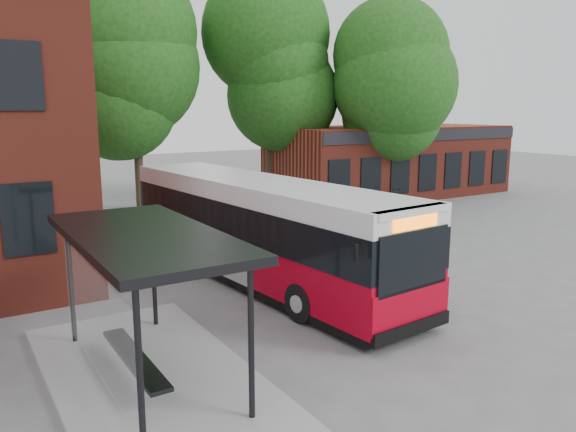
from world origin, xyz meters
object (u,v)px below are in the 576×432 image
bus_shelter (148,307)px  bicycle_7 (393,198)px  city_bus (259,231)px  bicycle_0 (297,208)px  bicycle_3 (376,207)px  bicycle_2 (334,207)px  bicycle_6 (377,201)px  bicycle_4 (354,208)px

bus_shelter → bicycle_7: size_ratio=4.23×
bus_shelter → city_bus: city_bus is taller
bicycle_0 → bicycle_3: (3.27, -1.75, 0.01)m
bus_shelter → bicycle_2: 17.04m
bicycle_2 → bicycle_6: bearing=-85.4°
bus_shelter → bicycle_0: bearing=47.2°
bicycle_7 → bus_shelter: bearing=104.7°
city_bus → bicycle_3: 11.04m
bicycle_0 → bicycle_3: bearing=-107.4°
bicycle_2 → city_bus: bearing=130.3°
bus_shelter → city_bus: size_ratio=0.59×
bicycle_3 → bicycle_7: (2.39, 1.40, 0.03)m
bicycle_0 → bicycle_7: bearing=-82.8°
bicycle_7 → bicycle_0: bearing=66.6°
bus_shelter → city_bus: (4.80, 4.38, 0.06)m
bicycle_4 → city_bus: bearing=142.8°
city_bus → bicycle_7: (11.80, 7.08, -1.01)m
bicycle_3 → bicycle_7: bearing=-43.7°
bicycle_2 → bicycle_6: (2.91, 0.29, -0.01)m
bicycle_2 → bus_shelter: bearing=130.7°
bicycle_0 → bus_shelter: bearing=147.9°
bicycle_0 → bicycle_7: size_ratio=1.05×
bicycle_3 → bicycle_2: bearing=66.1°
bicycle_4 → bicycle_3: bearing=-102.3°
bus_shelter → bicycle_0: size_ratio=4.05×
bus_shelter → bicycle_6: bearing=36.6°
bus_shelter → city_bus: 6.50m
bicycle_3 → bicycle_6: (1.40, 1.54, -0.04)m
bicycle_2 → bicycle_4: 0.99m
bicycle_7 → city_bus: bearing=101.1°
bicycle_0 → bicycle_3: bicycle_3 is taller
bicycle_4 → bus_shelter: bearing=145.3°
city_bus → bicycle_7: size_ratio=7.17×
bicycle_2 → bicycle_3: size_ratio=1.09×
bicycle_2 → bicycle_7: bicycle_7 is taller
city_bus → bicycle_4: 10.58m
bicycle_0 → bicycle_6: bicycle_0 is taller
bus_shelter → bicycle_2: (12.70, 11.32, -1.01)m
bicycle_6 → bicycle_4: bearing=127.0°
bicycle_6 → city_bus: bearing=136.1°
bus_shelter → bicycle_2: bearing=41.7°
city_bus → bicycle_2: (7.90, 6.94, -1.06)m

